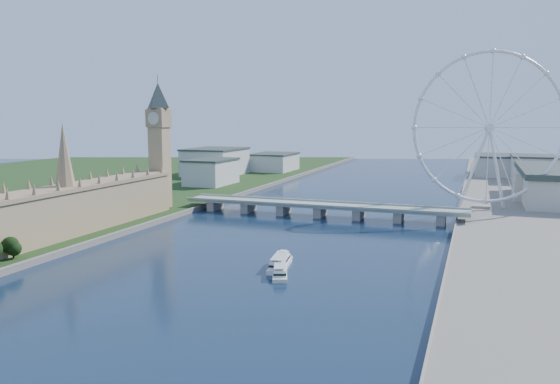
% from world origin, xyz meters
% --- Properties ---
extents(parliament_range, '(24.00, 200.00, 70.00)m').
position_xyz_m(parliament_range, '(-128.00, 170.00, 18.48)').
color(parliament_range, tan).
rests_on(parliament_range, ground).
extents(big_ben, '(20.02, 20.02, 110.00)m').
position_xyz_m(big_ben, '(-128.00, 278.00, 66.57)').
color(big_ben, tan).
rests_on(big_ben, ground).
extents(westminster_bridge, '(220.00, 22.00, 9.50)m').
position_xyz_m(westminster_bridge, '(0.00, 300.00, 6.63)').
color(westminster_bridge, gray).
rests_on(westminster_bridge, ground).
extents(london_eye, '(113.60, 39.12, 124.30)m').
position_xyz_m(london_eye, '(119.98, 355.08, 67.52)').
color(london_eye, silver).
rests_on(london_eye, ground).
extents(county_hall, '(54.00, 144.00, 35.00)m').
position_xyz_m(county_hall, '(175.00, 430.00, 0.00)').
color(county_hall, beige).
rests_on(county_hall, ground).
extents(city_skyline, '(505.00, 280.00, 32.00)m').
position_xyz_m(city_skyline, '(39.22, 560.08, 16.96)').
color(city_skyline, beige).
rests_on(city_skyline, ground).
extents(tour_boat_near, '(12.78, 32.71, 7.06)m').
position_xyz_m(tour_boat_near, '(20.25, 152.30, 0.00)').
color(tour_boat_near, silver).
rests_on(tour_boat_near, ground).
extents(tour_boat_far, '(16.46, 29.20, 6.27)m').
position_xyz_m(tour_boat_far, '(24.86, 139.57, 0.00)').
color(tour_boat_far, silver).
rests_on(tour_boat_far, ground).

